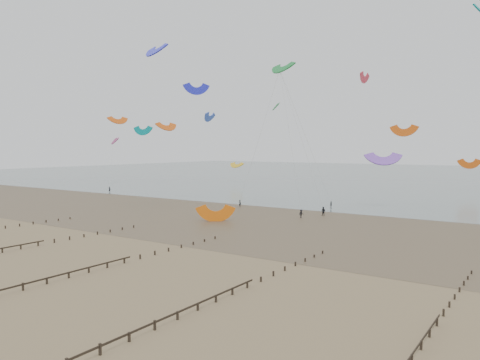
% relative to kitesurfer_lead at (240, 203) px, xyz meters
% --- Properties ---
extents(ground, '(500.00, 500.00, 0.00)m').
position_rel_kitesurfer_lead_xyz_m(ground, '(14.73, -46.64, -0.83)').
color(ground, brown).
rests_on(ground, ground).
extents(sea_and_shore, '(500.00, 665.00, 0.03)m').
position_rel_kitesurfer_lead_xyz_m(sea_and_shore, '(10.65, -12.24, -0.82)').
color(sea_and_shore, '#475654').
rests_on(sea_and_shore, ground).
extents(groynes, '(72.16, 50.16, 1.00)m').
position_rel_kitesurfer_lead_xyz_m(groynes, '(18.73, -65.69, -0.35)').
color(groynes, black).
rests_on(groynes, ground).
extents(kitesurfer_lead, '(0.69, 0.56, 1.65)m').
position_rel_kitesurfer_lead_xyz_m(kitesurfer_lead, '(0.00, 0.00, 0.00)').
color(kitesurfer_lead, black).
rests_on(kitesurfer_lead, ground).
extents(kitesurfers, '(142.81, 18.39, 1.86)m').
position_rel_kitesurfer_lead_xyz_m(kitesurfers, '(39.87, 1.26, 0.05)').
color(kitesurfers, black).
rests_on(kitesurfers, ground).
extents(grounded_kite, '(8.01, 7.70, 3.48)m').
position_rel_kitesurfer_lead_xyz_m(grounded_kite, '(8.43, -20.87, -0.83)').
color(grounded_kite, orange).
rests_on(grounded_kite, ground).
extents(kites_airborne, '(231.01, 116.28, 41.70)m').
position_rel_kitesurfer_lead_xyz_m(kites_airborne, '(-0.19, 44.14, 22.67)').
color(kites_airborne, '#272BF2').
rests_on(kites_airborne, ground).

